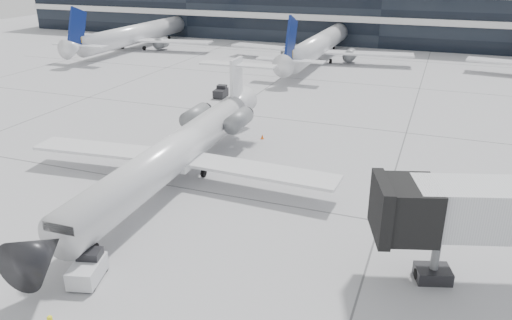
% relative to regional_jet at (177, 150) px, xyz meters
% --- Properties ---
extents(ground, '(220.00, 220.00, 0.00)m').
position_rel_regional_jet_xyz_m(ground, '(6.37, -1.24, -2.59)').
color(ground, '#9C9C9F').
rests_on(ground, ground).
extents(terminal, '(170.00, 22.00, 10.00)m').
position_rel_regional_jet_xyz_m(terminal, '(6.37, 80.76, 2.41)').
color(terminal, black).
rests_on(terminal, ground).
extents(bg_jet_left, '(32.00, 40.00, 9.60)m').
position_rel_regional_jet_xyz_m(bg_jet_left, '(-38.63, 53.76, -2.59)').
color(bg_jet_left, white).
rests_on(bg_jet_left, ground).
extents(bg_jet_center, '(32.00, 40.00, 9.60)m').
position_rel_regional_jet_xyz_m(bg_jet_center, '(-1.63, 53.76, -2.59)').
color(bg_jet_center, white).
rests_on(bg_jet_center, ground).
extents(regional_jet, '(26.39, 32.85, 7.60)m').
position_rel_regional_jet_xyz_m(regional_jet, '(0.00, 0.00, 0.00)').
color(regional_jet, silver).
rests_on(regional_jet, ground).
extents(baggage_tug, '(2.11, 2.83, 1.61)m').
position_rel_regional_jet_xyz_m(baggage_tug, '(1.82, -13.83, -1.87)').
color(baggage_tug, silver).
rests_on(baggage_tug, ground).
extents(traffic_cone, '(0.41, 0.41, 0.49)m').
position_rel_regional_jet_xyz_m(traffic_cone, '(2.97, 11.77, -2.36)').
color(traffic_cone, '#F35B0C').
rests_on(traffic_cone, ground).
extents(far_tug, '(1.58, 2.45, 1.49)m').
position_rel_regional_jet_xyz_m(far_tug, '(-7.57, 24.98, -1.92)').
color(far_tug, black).
rests_on(far_tug, ground).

